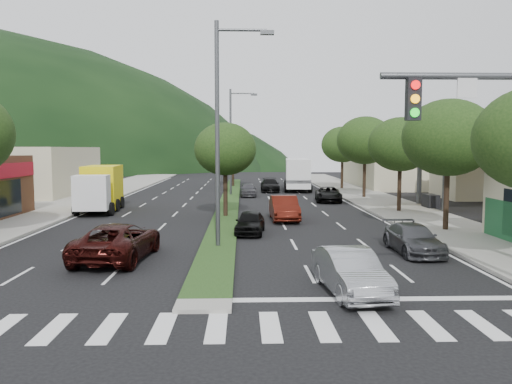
{
  "coord_description": "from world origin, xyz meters",
  "views": [
    {
      "loc": [
        1.11,
        -14.19,
        4.47
      ],
      "look_at": [
        1.76,
        9.7,
        2.38
      ],
      "focal_mm": 35.0,
      "sensor_mm": 36.0,
      "label": 1
    }
  ],
  "objects_px": {
    "tree_r_d": "(365,140)",
    "suv_maroon": "(118,241)",
    "tree_r_e": "(342,145)",
    "box_truck": "(101,190)",
    "tree_med_near": "(225,149)",
    "tree_r_b": "(448,138)",
    "tree_r_c": "(400,144)",
    "car_queue_b": "(413,239)",
    "car_queue_d": "(328,194)",
    "streetlight_near": "(222,123)",
    "streetlight_mid": "(233,137)",
    "car_queue_e": "(248,190)",
    "car_queue_a": "(250,222)",
    "car_queue_c": "(284,208)",
    "tree_med_far": "(233,144)",
    "motorhome": "(297,174)",
    "car_queue_f": "(270,185)",
    "sedan_silver": "(350,272)"
  },
  "relations": [
    {
      "from": "box_truck",
      "to": "car_queue_a",
      "type": "bearing_deg",
      "value": 132.77
    },
    {
      "from": "box_truck",
      "to": "motorhome",
      "type": "bearing_deg",
      "value": -136.54
    },
    {
      "from": "tree_r_b",
      "to": "tree_r_e",
      "type": "relative_size",
      "value": 1.03
    },
    {
      "from": "suv_maroon",
      "to": "tree_r_b",
      "type": "bearing_deg",
      "value": -153.59
    },
    {
      "from": "tree_r_e",
      "to": "car_queue_f",
      "type": "xyz_separation_m",
      "value": [
        -8.04,
        -2.66,
        -4.22
      ]
    },
    {
      "from": "car_queue_e",
      "to": "motorhome",
      "type": "bearing_deg",
      "value": 50.13
    },
    {
      "from": "car_queue_c",
      "to": "car_queue_f",
      "type": "distance_m",
      "value": 20.62
    },
    {
      "from": "tree_r_b",
      "to": "streetlight_near",
      "type": "distance_m",
      "value": 12.47
    },
    {
      "from": "tree_r_d",
      "to": "tree_med_far",
      "type": "distance_m",
      "value": 18.44
    },
    {
      "from": "car_queue_d",
      "to": "car_queue_f",
      "type": "bearing_deg",
      "value": 119.98
    },
    {
      "from": "tree_med_near",
      "to": "car_queue_e",
      "type": "distance_m",
      "value": 14.93
    },
    {
      "from": "suv_maroon",
      "to": "motorhome",
      "type": "distance_m",
      "value": 35.17
    },
    {
      "from": "tree_med_far",
      "to": "box_truck",
      "type": "height_order",
      "value": "tree_med_far"
    },
    {
      "from": "tree_r_d",
      "to": "motorhome",
      "type": "xyz_separation_m",
      "value": [
        -4.98,
        9.17,
        -3.39
      ]
    },
    {
      "from": "streetlight_mid",
      "to": "car_queue_c",
      "type": "relative_size",
      "value": 2.18
    },
    {
      "from": "suv_maroon",
      "to": "car_queue_b",
      "type": "height_order",
      "value": "suv_maroon"
    },
    {
      "from": "tree_med_far",
      "to": "car_queue_c",
      "type": "bearing_deg",
      "value": -82.25
    },
    {
      "from": "tree_r_c",
      "to": "car_queue_f",
      "type": "bearing_deg",
      "value": 114.88
    },
    {
      "from": "motorhome",
      "to": "streetlight_near",
      "type": "bearing_deg",
      "value": -97.74
    },
    {
      "from": "tree_r_e",
      "to": "tree_med_near",
      "type": "height_order",
      "value": "tree_r_e"
    },
    {
      "from": "car_queue_c",
      "to": "motorhome",
      "type": "height_order",
      "value": "motorhome"
    },
    {
      "from": "tree_r_d",
      "to": "suv_maroon",
      "type": "xyz_separation_m",
      "value": [
        -15.92,
        -24.24,
        -4.44
      ]
    },
    {
      "from": "tree_r_b",
      "to": "box_truck",
      "type": "relative_size",
      "value": 1.03
    },
    {
      "from": "streetlight_near",
      "to": "car_queue_a",
      "type": "xyz_separation_m",
      "value": [
        1.29,
        3.72,
        -4.98
      ]
    },
    {
      "from": "car_queue_e",
      "to": "tree_med_near",
      "type": "bearing_deg",
      "value": -97.96
    },
    {
      "from": "tree_r_e",
      "to": "box_truck",
      "type": "xyz_separation_m",
      "value": [
        -21.0,
        -18.56,
        -3.37
      ]
    },
    {
      "from": "streetlight_near",
      "to": "car_queue_f",
      "type": "distance_m",
      "value": 29.99
    },
    {
      "from": "tree_r_b",
      "to": "tree_r_c",
      "type": "height_order",
      "value": "tree_r_b"
    },
    {
      "from": "tree_r_c",
      "to": "car_queue_c",
      "type": "bearing_deg",
      "value": -158.44
    },
    {
      "from": "box_truck",
      "to": "streetlight_near",
      "type": "bearing_deg",
      "value": 119.96
    },
    {
      "from": "car_queue_a",
      "to": "car_queue_b",
      "type": "distance_m",
      "value": 8.54
    },
    {
      "from": "tree_r_b",
      "to": "car_queue_d",
      "type": "distance_m",
      "value": 16.38
    },
    {
      "from": "tree_r_e",
      "to": "tree_med_far",
      "type": "xyz_separation_m",
      "value": [
        -12.0,
        4.0,
        0.11
      ]
    },
    {
      "from": "streetlight_near",
      "to": "tree_med_near",
      "type": "bearing_deg",
      "value": 91.18
    },
    {
      "from": "tree_med_far",
      "to": "car_queue_c",
      "type": "height_order",
      "value": "tree_med_far"
    },
    {
      "from": "tree_r_c",
      "to": "motorhome",
      "type": "xyz_separation_m",
      "value": [
        -4.98,
        19.17,
        -2.96
      ]
    },
    {
      "from": "streetlight_near",
      "to": "car_queue_c",
      "type": "relative_size",
      "value": 2.18
    },
    {
      "from": "box_truck",
      "to": "motorhome",
      "type": "xyz_separation_m",
      "value": [
        16.02,
        17.73,
        0.26
      ]
    },
    {
      "from": "car_queue_e",
      "to": "box_truck",
      "type": "distance_m",
      "value": 15.24
    },
    {
      "from": "tree_r_d",
      "to": "car_queue_c",
      "type": "relative_size",
      "value": 1.56
    },
    {
      "from": "streetlight_near",
      "to": "motorhome",
      "type": "height_order",
      "value": "streetlight_near"
    },
    {
      "from": "streetlight_mid",
      "to": "car_queue_e",
      "type": "height_order",
      "value": "streetlight_mid"
    },
    {
      "from": "tree_r_c",
      "to": "sedan_silver",
      "type": "bearing_deg",
      "value": -111.56
    },
    {
      "from": "car_queue_b",
      "to": "car_queue_d",
      "type": "bearing_deg",
      "value": 89.2
    },
    {
      "from": "car_queue_a",
      "to": "car_queue_c",
      "type": "height_order",
      "value": "car_queue_c"
    },
    {
      "from": "tree_med_far",
      "to": "car_queue_d",
      "type": "relative_size",
      "value": 1.53
    },
    {
      "from": "streetlight_near",
      "to": "box_truck",
      "type": "relative_size",
      "value": 1.49
    },
    {
      "from": "tree_r_e",
      "to": "sedan_silver",
      "type": "distance_m",
      "value": 40.11
    },
    {
      "from": "box_truck",
      "to": "tree_med_near",
      "type": "bearing_deg",
      "value": 154.61
    },
    {
      "from": "tree_med_far",
      "to": "streetlight_mid",
      "type": "relative_size",
      "value": 0.69
    }
  ]
}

